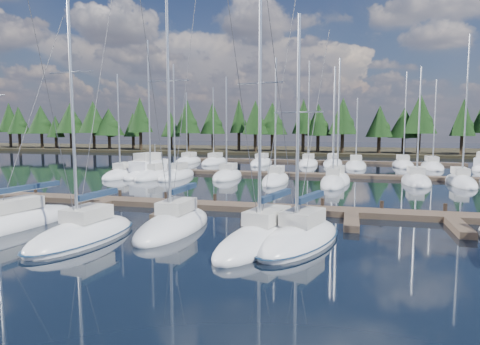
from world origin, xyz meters
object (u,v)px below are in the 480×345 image
(front_sailboat_0, at_px, (6,224))
(front_sailboat_2, at_px, (174,225))
(main_dock, at_px, (262,210))
(front_sailboat_3, at_px, (263,237))
(front_sailboat_1, at_px, (83,234))
(front_sailboat_4, at_px, (300,239))
(motor_yacht_left, at_px, (151,172))

(front_sailboat_0, relative_size, front_sailboat_2, 0.91)
(main_dock, bearing_deg, front_sailboat_3, -78.06)
(front_sailboat_1, bearing_deg, front_sailboat_3, 11.31)
(main_dock, distance_m, front_sailboat_4, 8.14)
(main_dock, xyz_separation_m, front_sailboat_1, (-7.73, -9.45, 0.10))
(motor_yacht_left, bearing_deg, front_sailboat_4, -50.54)
(front_sailboat_3, distance_m, front_sailboat_4, 1.85)
(front_sailboat_1, distance_m, front_sailboat_2, 4.96)
(front_sailboat_3, xyz_separation_m, front_sailboat_4, (1.83, 0.21, -0.02))
(motor_yacht_left, bearing_deg, front_sailboat_1, -70.58)
(front_sailboat_2, bearing_deg, front_sailboat_0, -167.37)
(main_dock, relative_size, motor_yacht_left, 4.49)
(front_sailboat_3, bearing_deg, front_sailboat_0, -176.86)
(front_sailboat_0, height_order, motor_yacht_left, front_sailboat_0)
(main_dock, relative_size, front_sailboat_2, 2.86)
(front_sailboat_3, bearing_deg, front_sailboat_1, -168.69)
(front_sailboat_4, bearing_deg, main_dock, 114.99)
(front_sailboat_2, xyz_separation_m, motor_yacht_left, (-13.43, 24.15, 0.21))
(motor_yacht_left, bearing_deg, front_sailboat_0, -81.80)
(front_sailboat_4, bearing_deg, front_sailboat_0, -176.48)
(main_dock, relative_size, front_sailboat_0, 3.16)
(front_sailboat_3, height_order, front_sailboat_4, front_sailboat_3)
(main_dock, xyz_separation_m, front_sailboat_0, (-13.57, -8.42, 0.08))
(main_dock, height_order, motor_yacht_left, motor_yacht_left)
(front_sailboat_0, distance_m, front_sailboat_3, 15.20)
(front_sailboat_3, bearing_deg, main_dock, 101.94)
(front_sailboat_2, distance_m, motor_yacht_left, 27.64)
(front_sailboat_1, xyz_separation_m, front_sailboat_4, (11.16, 2.08, -0.02))
(main_dock, bearing_deg, front_sailboat_0, -148.17)
(main_dock, relative_size, front_sailboat_1, 2.80)
(front_sailboat_2, bearing_deg, front_sailboat_4, -8.59)
(main_dock, height_order, front_sailboat_0, front_sailboat_0)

